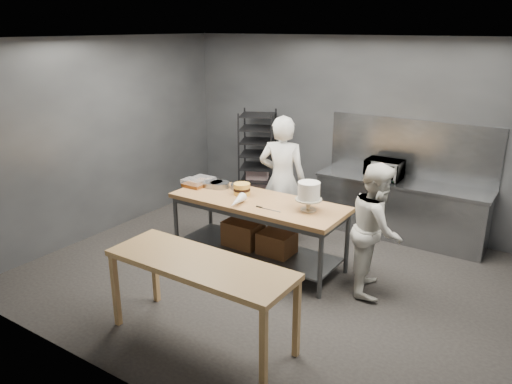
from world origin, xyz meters
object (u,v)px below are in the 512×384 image
speed_rack (257,161)px  layer_cake (242,189)px  frosted_cake_stand (309,193)px  work_table (258,224)px  microwave (384,169)px  near_counter (200,269)px  chef_right (376,229)px  chef_behind (282,181)px

speed_rack → layer_cake: (0.92, -1.79, 0.14)m
speed_rack → frosted_cake_stand: size_ratio=4.68×
work_table → microwave: (1.04, 1.94, 0.48)m
near_counter → chef_right: (1.10, 1.99, 0.00)m
near_counter → frosted_cake_stand: 1.88m
microwave → chef_right: bearing=-72.4°
work_table → frosted_cake_stand: 0.95m
chef_right → frosted_cake_stand: (-0.85, -0.15, 0.35)m
work_table → chef_right: (1.60, 0.17, 0.24)m
chef_behind → microwave: 1.61m
work_table → frosted_cake_stand: (0.75, 0.02, 0.59)m
chef_behind → layer_cake: 0.77m
frosted_cake_stand → speed_rack: bearing=137.0°
work_table → frosted_cake_stand: bearing=1.4°
work_table → chef_right: chef_right is taller
layer_cake → near_counter: bearing=-66.8°
near_counter → frosted_cake_stand: (0.25, 1.84, 0.35)m
frosted_cake_stand → chef_behind: bearing=136.9°
work_table → near_counter: 1.90m
chef_right → frosted_cake_stand: size_ratio=4.35×
chef_behind → layer_cake: size_ratio=8.46×
chef_behind → chef_right: size_ratio=1.19×
near_counter → frosted_cake_stand: bearing=82.3°
speed_rack → frosted_cake_stand: 2.72m
microwave → layer_cake: bearing=-125.7°
near_counter → layer_cake: 2.06m
speed_rack → chef_behind: (1.13, -1.05, 0.11)m
chef_right → layer_cake: chef_right is taller
work_table → near_counter: size_ratio=1.20×
chef_behind → layer_cake: bearing=58.7°
speed_rack → microwave: size_ratio=3.23×
near_counter → chef_behind: (-0.60, 2.63, 0.15)m
frosted_cake_stand → layer_cake: frosted_cake_stand is taller
microwave → frosted_cake_stand: 1.95m
work_table → speed_rack: 2.25m
microwave → frosted_cake_stand: bearing=-98.5°
frosted_cake_stand → chef_right: bearing=10.0°
work_table → chef_right: 1.63m
chef_behind → microwave: (1.14, 1.13, 0.08)m
work_table → speed_rack: bearing=123.4°
work_table → frosted_cake_stand: size_ratio=6.41×
chef_behind → chef_right: chef_behind is taller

